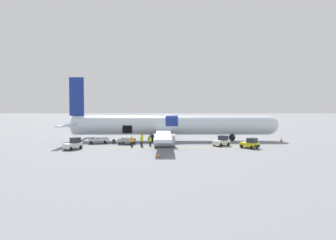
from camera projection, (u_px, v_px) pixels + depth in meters
name	position (u px, v px, depth m)	size (l,w,h in m)	color
ground_plane	(159.00, 145.00, 49.86)	(500.00, 500.00, 0.00)	slate
apron_marking_line	(178.00, 147.00, 46.63)	(21.62, 1.41, 0.01)	yellow
airplane	(169.00, 126.00, 55.56)	(40.12, 35.63, 11.77)	silver
baggage_tug_lead	(222.00, 142.00, 48.38)	(3.02, 2.79, 1.65)	silver
baggage_tug_mid	(74.00, 145.00, 44.19)	(2.48, 3.13, 1.75)	silver
baggage_tug_rear	(250.00, 144.00, 45.49)	(2.91, 3.00, 1.58)	yellow
baggage_cart_loading	(127.00, 141.00, 50.38)	(3.72, 2.49, 1.02)	#999BA0
baggage_cart_queued	(98.00, 140.00, 51.21)	(4.33, 2.67, 1.16)	#B7BABF
ground_crew_loader_a	(132.00, 141.00, 47.45)	(0.57, 0.52, 1.69)	black
ground_crew_loader_b	(142.00, 138.00, 52.66)	(0.52, 0.52, 1.64)	#2D2D33
ground_crew_driver	(142.00, 140.00, 49.00)	(0.54, 0.56, 1.72)	#1E2338
ground_crew_supervisor	(150.00, 141.00, 48.14)	(0.52, 0.47, 1.55)	black
ground_crew_helper	(142.00, 141.00, 47.46)	(0.58, 0.58, 1.81)	#1E2338
suitcase_on_tarmac_upright	(114.00, 142.00, 51.11)	(0.52, 0.39, 0.80)	#2D2D33
safety_cone_nose	(281.00, 140.00, 54.43)	(0.55, 0.55, 0.78)	black
safety_cone_engine_left	(159.00, 156.00, 37.09)	(0.53, 0.53, 0.56)	black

